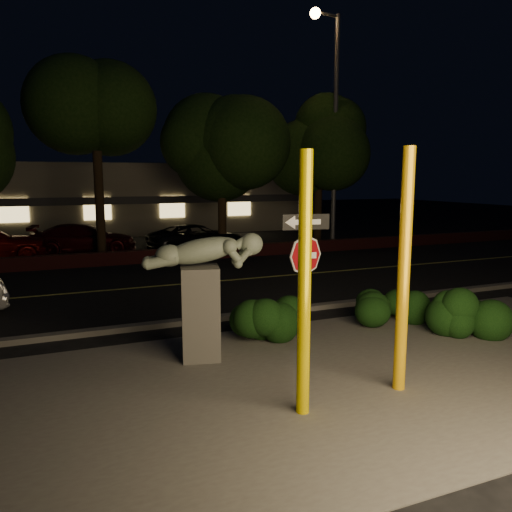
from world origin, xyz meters
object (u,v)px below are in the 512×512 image
Objects in this scene: sculpture at (202,283)px; yellow_pole_left at (304,287)px; parked_car_darkred at (84,238)px; yellow_pole_right at (404,272)px; parked_car_dark at (198,238)px; streetlight at (332,111)px; signpost at (306,256)px.

yellow_pole_left is at bearing -62.35° from sculpture.
yellow_pole_right is at bearing -160.02° from parked_car_darkred.
yellow_pole_right reaches higher than yellow_pole_left.
yellow_pole_right is 0.85× the size of parked_car_dark.
streetlight reaches higher than yellow_pole_right.
streetlight reaches higher than parked_car_dark.
yellow_pole_right reaches higher than sculpture.
signpost is 14.99m from parked_car_darkred.
yellow_pole_left reaches higher than signpost.
sculpture is (-1.79, 0.48, -0.44)m from signpost.
yellow_pole_right is 2.04m from signpost.
streetlight is at bearing -108.36° from parked_car_dark.
parked_car_dark is at bearing 87.50° from sculpture.
yellow_pole_right is at bearing -32.24° from sculpture.
yellow_pole_left is 1.74m from yellow_pole_right.
signpost is 0.25× the size of streetlight.
parked_car_dark is (2.88, 15.14, -1.19)m from yellow_pole_left.
parked_car_darkred is at bearing 158.00° from streetlight.
yellow_pole_left is 0.98× the size of yellow_pole_right.
signpost is at bearing -130.36° from streetlight.
yellow_pole_left is 2.66m from sculpture.
yellow_pole_right is 1.63× the size of sculpture.
streetlight reaches higher than parked_car_darkred.
yellow_pole_right is 0.36× the size of streetlight.
signpost is at bearing -160.73° from parked_car_darkred.
yellow_pole_left is at bearing 161.15° from parked_car_dark.
parked_car_dark is (3.53, 12.59, -0.79)m from sculpture.
parked_car_darkred is (-3.46, 16.61, -1.21)m from yellow_pole_right.
signpost is 14.87m from streetlight.
parked_car_darkred is at bearing 107.48° from sculpture.
yellow_pole_left is at bearing -165.89° from parked_car_darkred.
parked_car_dark is at bearing -100.98° from parked_car_darkred.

